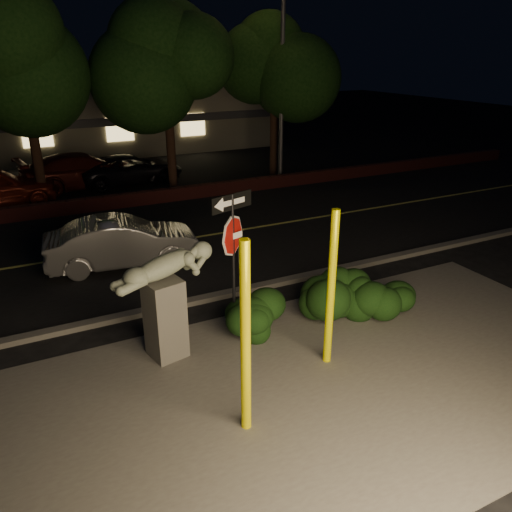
% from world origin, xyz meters
% --- Properties ---
extents(ground, '(90.00, 90.00, 0.00)m').
position_xyz_m(ground, '(0.00, 10.00, 0.00)').
color(ground, black).
rests_on(ground, ground).
extents(patio, '(14.00, 6.00, 0.02)m').
position_xyz_m(patio, '(0.00, -1.00, 0.01)').
color(patio, '#4C4944').
rests_on(patio, ground).
extents(road, '(80.00, 8.00, 0.01)m').
position_xyz_m(road, '(0.00, 7.00, 0.01)').
color(road, black).
rests_on(road, ground).
extents(lane_marking, '(80.00, 0.12, 0.00)m').
position_xyz_m(lane_marking, '(0.00, 7.00, 0.02)').
color(lane_marking, '#BEB74C').
rests_on(lane_marking, road).
extents(curb, '(80.00, 0.25, 0.12)m').
position_xyz_m(curb, '(0.00, 2.90, 0.06)').
color(curb, '#4C4944').
rests_on(curb, ground).
extents(brick_wall, '(40.00, 0.35, 0.50)m').
position_xyz_m(brick_wall, '(0.00, 11.30, 0.25)').
color(brick_wall, '#421615').
rests_on(brick_wall, ground).
extents(parking_lot, '(40.00, 12.00, 0.01)m').
position_xyz_m(parking_lot, '(0.00, 17.00, 0.01)').
color(parking_lot, black).
rests_on(parking_lot, ground).
extents(building, '(22.00, 10.20, 4.00)m').
position_xyz_m(building, '(0.00, 24.99, 2.00)').
color(building, '#666251').
rests_on(building, ground).
extents(tree_far_b, '(5.20, 5.20, 8.41)m').
position_xyz_m(tree_far_b, '(-2.50, 13.20, 6.05)').
color(tree_far_b, black).
rests_on(tree_far_b, ground).
extents(tree_far_c, '(4.80, 4.80, 7.84)m').
position_xyz_m(tree_far_c, '(2.50, 12.80, 5.66)').
color(tree_far_c, black).
rests_on(tree_far_c, ground).
extents(tree_far_d, '(4.40, 4.40, 7.42)m').
position_xyz_m(tree_far_d, '(7.50, 13.30, 5.42)').
color(tree_far_d, black).
rests_on(tree_far_d, ground).
extents(yellow_pole_left, '(0.16, 0.16, 3.11)m').
position_xyz_m(yellow_pole_left, '(-0.87, -1.32, 1.55)').
color(yellow_pole_left, '#EEDF03').
rests_on(yellow_pole_left, ground).
extents(yellow_pole_right, '(0.15, 0.15, 2.98)m').
position_xyz_m(yellow_pole_right, '(1.24, -0.39, 1.49)').
color(yellow_pole_right, '#F4F100').
rests_on(yellow_pole_right, ground).
extents(signpost, '(0.95, 0.33, 2.92)m').
position_xyz_m(signpost, '(0.17, 1.43, 2.07)').
color(signpost, black).
rests_on(signpost, ground).
extents(sculpture, '(1.99, 0.90, 2.12)m').
position_xyz_m(sculpture, '(-1.33, 1.14, 1.31)').
color(sculpture, '#4C4944').
rests_on(sculpture, ground).
extents(hedge_center, '(1.92, 0.97, 0.98)m').
position_xyz_m(hedge_center, '(0.26, 1.09, 0.49)').
color(hedge_center, black).
rests_on(hedge_center, ground).
extents(hedge_right, '(2.13, 1.59, 1.24)m').
position_xyz_m(hedge_right, '(2.39, 1.06, 0.62)').
color(hedge_right, black).
rests_on(hedge_right, ground).
extents(hedge_far_right, '(1.64, 1.31, 0.99)m').
position_xyz_m(hedge_far_right, '(3.26, 0.43, 0.50)').
color(hedge_far_right, black).
rests_on(hedge_far_right, ground).
extents(streetlight, '(1.29, 0.68, 9.01)m').
position_xyz_m(streetlight, '(7.08, 12.29, 5.36)').
color(streetlight, '#46464A').
rests_on(streetlight, ground).
extents(silver_sedan, '(4.12, 1.81, 1.32)m').
position_xyz_m(silver_sedan, '(-1.11, 5.86, 0.66)').
color(silver_sedan, '#9E9EA2').
rests_on(silver_sedan, ground).
extents(parked_car_darkred, '(5.28, 2.73, 1.46)m').
position_xyz_m(parked_car_darkred, '(-0.76, 14.91, 0.73)').
color(parked_car_darkred, '#45130F').
rests_on(parked_car_darkred, ground).
extents(parked_car_dark, '(4.64, 2.43, 1.25)m').
position_xyz_m(parked_car_dark, '(1.23, 14.77, 0.62)').
color(parked_car_dark, black).
rests_on(parked_car_dark, ground).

